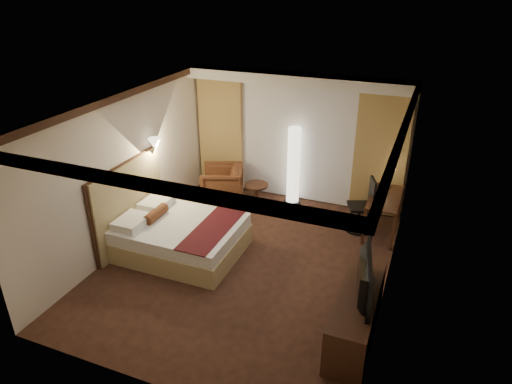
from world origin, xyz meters
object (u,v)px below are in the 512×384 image
at_px(bed, 182,237).
at_px(office_chair, 360,205).
at_px(floor_lamp, 294,166).
at_px(side_table, 257,196).
at_px(armchair, 222,182).
at_px(dresser, 356,314).
at_px(desk, 383,215).
at_px(television, 359,271).

bearing_deg(bed, office_chair, 35.14).
distance_m(bed, floor_lamp, 2.87).
bearing_deg(side_table, armchair, 178.57).
xyz_separation_m(bed, floor_lamp, (1.20, 2.54, 0.54)).
distance_m(floor_lamp, dresser, 4.01).
xyz_separation_m(floor_lamp, desk, (1.93, -0.58, -0.46)).
relative_size(side_table, desk, 0.45).
bearing_deg(television, dresser, -100.46).
xyz_separation_m(bed, desk, (3.14, 1.96, 0.08)).
distance_m(office_chair, dresser, 2.86).
bearing_deg(desk, floor_lamp, 163.24).
height_order(floor_lamp, office_chair, floor_lamp).
bearing_deg(desk, dresser, -89.00).
relative_size(bed, floor_lamp, 1.20).
xyz_separation_m(side_table, office_chair, (2.13, -0.13, 0.26)).
relative_size(armchair, office_chair, 0.81).
relative_size(bed, side_table, 3.79).
height_order(side_table, dresser, dresser).
distance_m(bed, desk, 3.70).
height_order(bed, armchair, armchair).
bearing_deg(side_table, television, -48.91).
height_order(side_table, office_chair, office_chair).
bearing_deg(armchair, office_chair, 66.60).
bearing_deg(floor_lamp, office_chair, -22.66).
height_order(armchair, side_table, armchair).
bearing_deg(office_chair, desk, -13.85).
xyz_separation_m(armchair, floor_lamp, (1.41, 0.48, 0.41)).
bearing_deg(bed, floor_lamp, 64.67).
distance_m(desk, dresser, 2.87).
height_order(floor_lamp, desk, floor_lamp).
height_order(floor_lamp, television, floor_lamp).
relative_size(desk, dresser, 0.66).
bearing_deg(armchair, bed, -14.67).
xyz_separation_m(bed, dresser, (3.19, -0.91, 0.05)).
bearing_deg(armchair, dresser, 28.35).
relative_size(armchair, side_table, 1.61).
distance_m(dresser, television, 0.68).
distance_m(armchair, television, 4.53).
xyz_separation_m(armchair, office_chair, (2.93, -0.15, 0.10)).
relative_size(floor_lamp, television, 1.43).
bearing_deg(side_table, dresser, -48.58).
bearing_deg(television, floor_lamp, 19.02).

